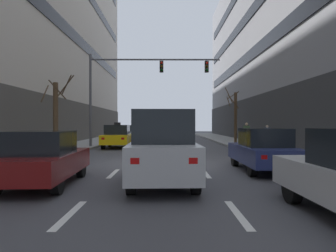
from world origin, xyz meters
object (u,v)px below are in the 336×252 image
traffic_signal_0 (135,79)px  car_parked_1 (263,150)px  car_driving_4 (44,159)px  taxi_driving_1 (118,136)px  street_tree_1 (56,115)px  pedestrian_0 (267,134)px  street_tree_0 (235,116)px  car_driving_2 (133,133)px  car_driving_3 (163,148)px  pedestrian_1 (247,132)px  taxi_driving_5 (163,134)px  car_driving_0 (165,133)px

traffic_signal_0 → car_parked_1: bearing=-62.0°
car_parked_1 → car_driving_4: bearing=-159.2°
taxi_driving_1 → car_driving_4: 14.09m
street_tree_1 → pedestrian_0: size_ratio=2.98×
street_tree_0 → car_driving_2: bearing=145.9°
taxi_driving_1 → car_driving_3: car_driving_3 is taller
car_driving_3 → pedestrian_1: 16.79m
car_driving_4 → pedestrian_0: bearing=51.7°
car_parked_1 → traffic_signal_0: (-5.99, 11.25, 4.27)m
taxi_driving_5 → pedestrian_1: size_ratio=2.53×
car_driving_2 → street_tree_0: street_tree_0 is taller
taxi_driving_1 → car_driving_3: size_ratio=1.01×
car_driving_2 → street_tree_1: size_ratio=0.96×
taxi_driving_1 → street_tree_1: bearing=-121.9°
taxi_driving_5 → pedestrian_0: bearing=0.2°
taxi_driving_1 → pedestrian_1: (9.99, 1.58, 0.31)m
pedestrian_0 → pedestrian_1: bearing=121.5°
traffic_signal_0 → pedestrian_1: 9.69m
car_driving_3 → pedestrian_0: 15.68m
car_parked_1 → taxi_driving_1: bearing=122.7°
car_driving_0 → street_tree_0: 8.23m
car_driving_0 → pedestrian_0: (7.61, -9.41, 0.18)m
taxi_driving_1 → taxi_driving_5: size_ratio=1.04×
car_driving_2 → car_driving_3: bearing=-81.9°
taxi_driving_1 → car_parked_1: bearing=-57.3°
car_driving_2 → pedestrian_1: pedestrian_1 is taller
traffic_signal_0 → pedestrian_0: traffic_signal_0 is taller
street_tree_1 → pedestrian_0: (13.97, 4.51, -1.30)m
car_driving_4 → traffic_signal_0: 14.68m
car_driving_0 → street_tree_1: size_ratio=1.00×
car_driving_4 → car_driving_3: bearing=3.0°
pedestrian_1 → car_driving_0: bearing=130.5°
taxi_driving_1 → car_driving_2: (0.03, 10.53, -0.03)m
pedestrian_1 → street_tree_0: bearing=98.5°
taxi_driving_1 → street_tree_0: 10.56m
car_driving_2 → pedestrian_0: 15.37m
pedestrian_0 → street_tree_0: bearing=108.9°
car_driving_3 → street_tree_0: (6.12, 17.95, 1.41)m
taxi_driving_1 → car_driving_3: (3.50, -13.91, 0.24)m
street_tree_0 → street_tree_1: bearing=-145.1°
car_parked_1 → pedestrian_1: 13.22m
traffic_signal_0 → car_driving_3: bearing=-80.9°
taxi_driving_5 → street_tree_1: street_tree_1 is taller
car_driving_3 → street_tree_1: (-6.41, 9.23, 1.25)m
car_driving_0 → taxi_driving_5: taxi_driving_5 is taller
car_driving_2 → pedestrian_1: 13.40m
taxi_driving_1 → pedestrian_0: taxi_driving_1 is taller
taxi_driving_5 → pedestrian_0: (7.70, 0.03, -0.01)m
car_driving_0 → pedestrian_0: 12.11m
car_driving_0 → car_driving_2: (-3.42, 1.29, -0.04)m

